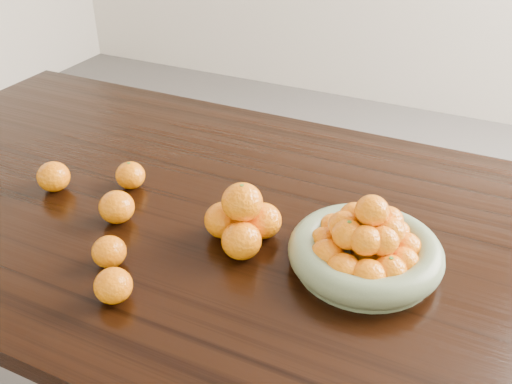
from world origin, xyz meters
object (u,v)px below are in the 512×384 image
at_px(orange_pyramid, 242,220).
at_px(loose_orange_0, 130,175).
at_px(dining_table, 240,248).
at_px(fruit_bowl, 366,248).

distance_m(orange_pyramid, loose_orange_0, 0.33).
distance_m(dining_table, orange_pyramid, 0.17).
distance_m(fruit_bowl, loose_orange_0, 0.56).
relative_size(dining_table, orange_pyramid, 13.02).
height_order(fruit_bowl, loose_orange_0, fruit_bowl).
bearing_deg(orange_pyramid, loose_orange_0, 166.64).
bearing_deg(dining_table, fruit_bowl, -10.64).
height_order(dining_table, fruit_bowl, fruit_bowl).
height_order(orange_pyramid, loose_orange_0, orange_pyramid).
bearing_deg(dining_table, loose_orange_0, -178.57).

